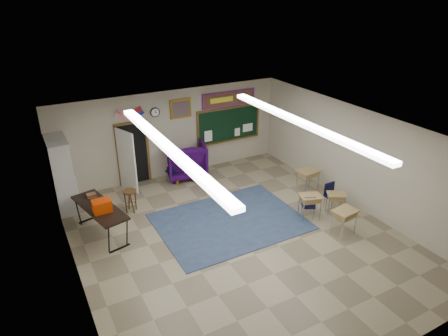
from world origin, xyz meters
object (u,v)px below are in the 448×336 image
wingback_armchair (186,159)px  wooden_stool (131,201)px  student_desk_front_right (308,180)px  folding_table (101,219)px  student_desk_front_left (310,205)px

wingback_armchair → wooden_stool: 2.83m
wingback_armchair → wooden_stool: bearing=45.4°
wingback_armchair → student_desk_front_right: 4.20m
student_desk_front_right → folding_table: bearing=167.9°
student_desk_front_right → wooden_stool: (-5.33, 1.57, -0.09)m
wingback_armchair → folding_table: size_ratio=0.63×
wingback_armchair → folding_table: 4.11m
folding_table → student_desk_front_right: bearing=-20.0°
student_desk_front_left → wooden_stool: 5.21m
student_desk_front_left → student_desk_front_right: student_desk_front_right is taller
wingback_armchair → wooden_stool: size_ratio=1.96×
folding_table → wooden_stool: folding_table is taller
student_desk_front_left → folding_table: bearing=177.6°
student_desk_front_left → student_desk_front_right: (0.94, 1.24, 0.04)m
student_desk_front_left → folding_table: folding_table is taller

